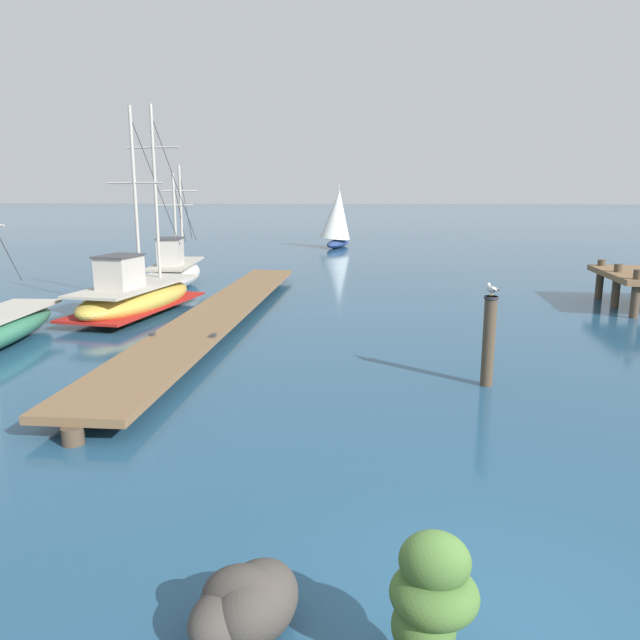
# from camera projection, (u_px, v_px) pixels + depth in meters

# --- Properties ---
(ground_plane) EXTENTS (400.00, 400.00, 0.00)m
(ground_plane) POSITION_uv_depth(u_px,v_px,m) (510.00, 630.00, 5.70)
(ground_plane) COLOR navy
(floating_dock) EXTENTS (1.93, 19.41, 0.53)m
(floating_dock) POSITION_uv_depth(u_px,v_px,m) (221.00, 311.00, 19.10)
(floating_dock) COLOR brown
(floating_dock) RESTS_ON ground
(fishing_boat_0) EXTENTS (3.08, 7.93, 6.98)m
(fishing_boat_0) POSITION_uv_depth(u_px,v_px,m) (135.00, 296.00, 20.22)
(fishing_boat_0) COLOR gold
(fishing_boat_0) RESTS_ON ground
(fishing_boat_2) EXTENTS (2.28, 6.50, 5.20)m
(fishing_boat_2) POSITION_uv_depth(u_px,v_px,m) (176.00, 272.00, 25.76)
(fishing_boat_2) COLOR silver
(fishing_boat_2) RESTS_ON ground
(mooring_piling) EXTENTS (0.30, 0.30, 1.94)m
(mooring_piling) POSITION_uv_depth(u_px,v_px,m) (489.00, 340.00, 12.69)
(mooring_piling) COLOR #4C3D2D
(mooring_piling) RESTS_ON ground
(perched_seagull) EXTENTS (0.25, 0.36, 0.26)m
(perched_seagull) POSITION_uv_depth(u_px,v_px,m) (492.00, 289.00, 12.46)
(perched_seagull) COLOR gold
(perched_seagull) RESTS_ON mooring_piling
(shore_rock_near_left) EXTENTS (1.23, 1.25, 0.71)m
(shore_rock_near_left) POSITION_uv_depth(u_px,v_px,m) (247.00, 605.00, 5.57)
(shore_rock_near_left) COLOR #403B36
(shore_rock_near_left) RESTS_ON ground
(coastal_shrub) EXTENTS (0.75, 0.75, 1.31)m
(coastal_shrub) POSITION_uv_depth(u_px,v_px,m) (431.00, 594.00, 5.00)
(coastal_shrub) COLOR #4C3823
(coastal_shrub) RESTS_ON ground
(distant_sailboat) EXTENTS (2.99, 4.59, 4.67)m
(distant_sailboat) POSITION_uv_depth(u_px,v_px,m) (337.00, 219.00, 44.16)
(distant_sailboat) COLOR navy
(distant_sailboat) RESTS_ON ground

